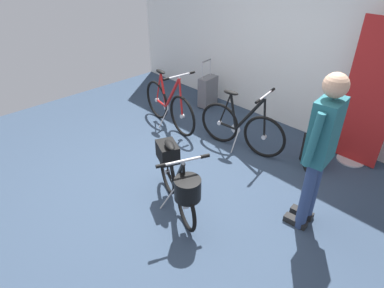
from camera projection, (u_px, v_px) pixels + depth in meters
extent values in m
plane|color=#2D3D51|center=(170.00, 186.00, 3.98)|extent=(6.83, 6.83, 0.00)
cube|color=white|center=(296.00, 31.00, 4.65)|extent=(6.83, 0.10, 2.90)
cylinder|color=#B7B7BC|center=(351.00, 160.00, 4.44)|extent=(0.36, 0.36, 0.02)
cube|color=#A51E1E|center=(370.00, 97.00, 3.95)|extent=(0.60, 0.02, 1.83)
torus|color=black|center=(186.00, 206.00, 3.29)|extent=(0.51, 0.24, 0.53)
cylinder|color=#B7B7BC|center=(186.00, 206.00, 3.29)|extent=(0.07, 0.07, 0.06)
torus|color=black|center=(167.00, 172.00, 3.78)|extent=(0.51, 0.24, 0.53)
cylinder|color=#B7B7BC|center=(167.00, 172.00, 3.78)|extent=(0.07, 0.07, 0.06)
cylinder|color=black|center=(171.00, 178.00, 3.69)|extent=(0.23, 0.12, 0.05)
cylinder|color=black|center=(178.00, 175.00, 3.34)|extent=(0.35, 0.18, 0.52)
cylinder|color=black|center=(172.00, 166.00, 3.52)|extent=(0.14, 0.09, 0.45)
cylinder|color=black|center=(171.00, 178.00, 3.69)|extent=(0.23, 0.11, 0.04)
cylinder|color=black|center=(185.00, 186.00, 3.18)|extent=(0.08, 0.06, 0.48)
cylinder|color=black|center=(168.00, 160.00, 3.61)|extent=(0.15, 0.08, 0.43)
ellipsoid|color=black|center=(170.00, 145.00, 3.43)|extent=(0.24, 0.17, 0.05)
cylinder|color=#B7B7BC|center=(183.00, 163.00, 3.07)|extent=(0.03, 0.03, 0.04)
cylinder|color=#B7B7BC|center=(183.00, 161.00, 3.06)|extent=(0.20, 0.42, 0.03)
cylinder|color=black|center=(161.00, 166.00, 2.99)|extent=(0.07, 0.10, 0.04)
cylinder|color=black|center=(205.00, 156.00, 3.12)|extent=(0.07, 0.10, 0.04)
cylinder|color=#B7B7BC|center=(174.00, 185.00, 3.60)|extent=(0.13, 0.07, 0.14)
cylinder|color=#B7B7BC|center=(168.00, 198.00, 3.61)|extent=(0.09, 0.18, 0.25)
cylinder|color=black|center=(188.00, 189.00, 3.10)|extent=(0.34, 0.34, 0.22)
cube|color=black|center=(168.00, 152.00, 3.58)|extent=(0.34, 0.29, 0.20)
torus|color=black|center=(264.00, 137.00, 4.38)|extent=(0.60, 0.15, 0.61)
cylinder|color=#B7B7BC|center=(264.00, 137.00, 4.38)|extent=(0.07, 0.06, 0.06)
torus|color=black|center=(220.00, 123.00, 4.72)|extent=(0.60, 0.15, 0.61)
cylinder|color=#B7B7BC|center=(220.00, 123.00, 4.72)|extent=(0.07, 0.06, 0.06)
cylinder|color=black|center=(227.00, 126.00, 4.66)|extent=(0.27, 0.08, 0.05)
cylinder|color=black|center=(250.00, 115.00, 4.36)|extent=(0.41, 0.12, 0.58)
cylinder|color=black|center=(233.00, 112.00, 4.49)|extent=(0.15, 0.06, 0.51)
cylinder|color=black|center=(227.00, 126.00, 4.66)|extent=(0.27, 0.07, 0.04)
cylinder|color=black|center=(265.00, 118.00, 4.25)|extent=(0.09, 0.04, 0.55)
cylinder|color=black|center=(225.00, 109.00, 4.55)|extent=(0.18, 0.05, 0.49)
ellipsoid|color=black|center=(231.00, 93.00, 4.38)|extent=(0.23, 0.13, 0.05)
cylinder|color=#B7B7BC|center=(265.00, 97.00, 4.11)|extent=(0.03, 0.03, 0.04)
cylinder|color=#B7B7BC|center=(265.00, 96.00, 4.09)|extent=(0.10, 0.44, 0.03)
cylinder|color=black|center=(258.00, 101.00, 3.94)|extent=(0.05, 0.10, 0.04)
cylinder|color=black|center=(273.00, 90.00, 4.25)|extent=(0.05, 0.10, 0.04)
cylinder|color=#B7B7BC|center=(236.00, 129.00, 4.60)|extent=(0.14, 0.04, 0.14)
cylinder|color=#B7B7BC|center=(235.00, 142.00, 4.59)|extent=(0.05, 0.19, 0.28)
torus|color=black|center=(182.00, 116.00, 4.87)|extent=(0.63, 0.13, 0.63)
cylinder|color=#B7B7BC|center=(182.00, 116.00, 4.87)|extent=(0.07, 0.06, 0.06)
torus|color=black|center=(157.00, 100.00, 5.37)|extent=(0.63, 0.13, 0.63)
cylinder|color=#B7B7BC|center=(157.00, 100.00, 5.37)|extent=(0.07, 0.06, 0.06)
cylinder|color=red|center=(161.00, 103.00, 5.28)|extent=(0.28, 0.07, 0.05)
cylinder|color=red|center=(172.00, 93.00, 4.90)|extent=(0.43, 0.10, 0.61)
cylinder|color=red|center=(163.00, 90.00, 5.09)|extent=(0.16, 0.06, 0.53)
cylinder|color=red|center=(161.00, 103.00, 5.28)|extent=(0.28, 0.06, 0.04)
cylinder|color=red|center=(181.00, 98.00, 4.74)|extent=(0.09, 0.04, 0.57)
cylinder|color=red|center=(159.00, 87.00, 5.18)|extent=(0.18, 0.05, 0.51)
ellipsoid|color=black|center=(160.00, 72.00, 4.98)|extent=(0.23, 0.12, 0.05)
cylinder|color=#B7B7BC|center=(179.00, 77.00, 4.60)|extent=(0.03, 0.03, 0.04)
cylinder|color=#B7B7BC|center=(179.00, 76.00, 4.59)|extent=(0.09, 0.44, 0.03)
cylinder|color=black|center=(166.00, 79.00, 4.47)|extent=(0.05, 0.09, 0.04)
cylinder|color=black|center=(192.00, 73.00, 4.70)|extent=(0.05, 0.09, 0.04)
cylinder|color=#B7B7BC|center=(166.00, 107.00, 5.19)|extent=(0.14, 0.03, 0.14)
cylinder|color=#B7B7BC|center=(163.00, 118.00, 5.19)|extent=(0.04, 0.19, 0.29)
cylinder|color=navy|center=(313.00, 189.00, 3.32)|extent=(0.11, 0.11, 0.79)
cube|color=black|center=(302.00, 213.00, 3.53)|extent=(0.25, 0.12, 0.07)
cylinder|color=navy|center=(306.00, 197.00, 3.21)|extent=(0.11, 0.11, 0.79)
cube|color=black|center=(295.00, 221.00, 3.43)|extent=(0.25, 0.12, 0.07)
cube|color=#23606B|center=(325.00, 131.00, 2.89)|extent=(0.23, 0.34, 0.61)
cylinder|color=#23606B|center=(331.00, 122.00, 3.04)|extent=(0.13, 0.11, 0.52)
cylinder|color=#23606B|center=(314.00, 140.00, 2.76)|extent=(0.13, 0.12, 0.52)
sphere|color=tan|center=(336.00, 85.00, 2.66)|extent=(0.22, 0.22, 0.22)
cube|color=slate|center=(208.00, 91.00, 5.77)|extent=(0.22, 0.38, 0.52)
cylinder|color=#B7B7BC|center=(202.00, 71.00, 5.51)|extent=(0.02, 0.02, 0.28)
cylinder|color=#B7B7BC|center=(210.00, 67.00, 5.66)|extent=(0.02, 0.02, 0.28)
cylinder|color=slate|center=(207.00, 61.00, 5.51)|extent=(0.05, 0.23, 0.02)
cylinder|color=black|center=(206.00, 108.00, 5.80)|extent=(0.04, 0.02, 0.04)
cylinder|color=black|center=(214.00, 103.00, 5.96)|extent=(0.04, 0.02, 0.04)
cube|color=black|center=(311.00, 152.00, 4.24)|extent=(0.33, 0.33, 0.41)
cube|color=black|center=(318.00, 156.00, 4.27)|extent=(0.17, 0.17, 0.18)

